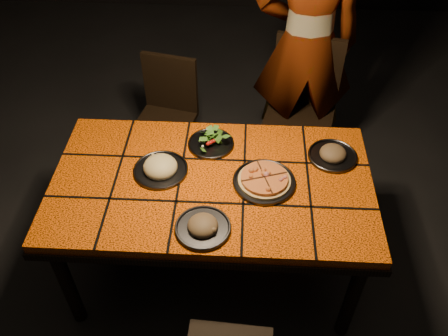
# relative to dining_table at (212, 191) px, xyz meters

# --- Properties ---
(room_shell) EXTENTS (6.04, 7.04, 3.08)m
(room_shell) POSITION_rel_dining_table_xyz_m (0.00, 0.00, 0.83)
(room_shell) COLOR black
(room_shell) RESTS_ON ground
(dining_table) EXTENTS (1.62, 0.92, 0.75)m
(dining_table) POSITION_rel_dining_table_xyz_m (0.00, 0.00, 0.00)
(dining_table) COLOR #FC5F07
(dining_table) RESTS_ON ground
(chair_far_left) EXTENTS (0.45, 0.45, 0.83)m
(chair_far_left) POSITION_rel_dining_table_xyz_m (-0.38, 0.93, -0.19)
(chair_far_left) COLOR black
(chair_far_left) RESTS_ON ground
(chair_far_right) EXTENTS (0.53, 0.53, 0.98)m
(chair_far_right) POSITION_rel_dining_table_xyz_m (0.53, 0.95, -0.11)
(chair_far_right) COLOR black
(chair_far_right) RESTS_ON ground
(diner) EXTENTS (0.69, 0.46, 1.84)m
(diner) POSITION_rel_dining_table_xyz_m (0.52, 1.05, 0.25)
(diner) COLOR brown
(diner) RESTS_ON ground
(plate_pizza) EXTENTS (0.33, 0.33, 0.04)m
(plate_pizza) POSITION_rel_dining_table_xyz_m (0.26, -0.00, 0.10)
(plate_pizza) COLOR #3C3C42
(plate_pizza) RESTS_ON dining_table
(plate_pasta) EXTENTS (0.28, 0.28, 0.09)m
(plate_pasta) POSITION_rel_dining_table_xyz_m (-0.26, 0.05, 0.10)
(plate_pasta) COLOR #3C3C42
(plate_pasta) RESTS_ON dining_table
(plate_salad) EXTENTS (0.25, 0.25, 0.07)m
(plate_salad) POSITION_rel_dining_table_xyz_m (-0.02, 0.26, 0.10)
(plate_salad) COLOR #3C3C42
(plate_salad) RESTS_ON dining_table
(plate_mushroom_a) EXTENTS (0.26, 0.26, 0.08)m
(plate_mushroom_a) POSITION_rel_dining_table_xyz_m (-0.02, -0.31, 0.10)
(plate_mushroom_a) COLOR #3C3C42
(plate_mushroom_a) RESTS_ON dining_table
(plate_mushroom_b) EXTENTS (0.26, 0.26, 0.08)m
(plate_mushroom_b) POSITION_rel_dining_table_xyz_m (0.62, 0.20, 0.10)
(plate_mushroom_b) COLOR #3C3C42
(plate_mushroom_b) RESTS_ON dining_table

